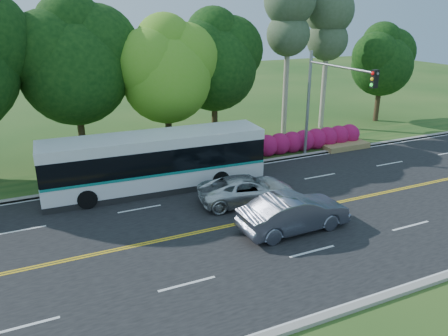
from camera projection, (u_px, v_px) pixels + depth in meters
name	position (u px, v px, depth m)	size (l,w,h in m)	color
ground	(279.00, 215.00, 21.27)	(120.00, 120.00, 0.00)	#1F4A18
road	(279.00, 215.00, 21.27)	(60.00, 14.00, 0.02)	black
curb_north	(219.00, 168.00, 27.36)	(60.00, 0.30, 0.15)	#9B958C
curb_south	(386.00, 297.00, 15.13)	(60.00, 0.30, 0.15)	#9B958C
grass_verge	(208.00, 160.00, 28.95)	(60.00, 4.00, 0.10)	#1F4A18
lane_markings	(277.00, 215.00, 21.23)	(57.60, 13.82, 0.00)	gold
tree_row	(112.00, 56.00, 27.33)	(44.70, 9.10, 13.84)	black
bougainvillea_hedge	(306.00, 141.00, 30.79)	(9.50, 2.25, 1.50)	#A80E4D
traffic_signal	(327.00, 92.00, 26.82)	(0.42, 6.10, 7.00)	gray
transit_bus	(155.00, 163.00, 23.85)	(12.06, 3.08, 3.13)	white
sedan	(294.00, 213.00, 19.57)	(1.79, 5.12, 1.69)	slate
suv	(247.00, 190.00, 22.45)	(2.32, 5.03, 1.40)	silver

